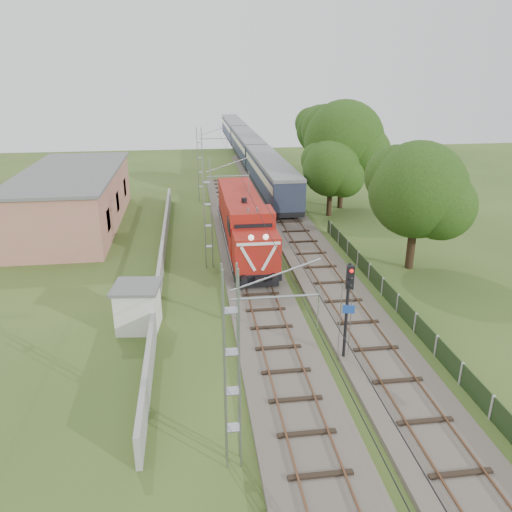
{
  "coord_description": "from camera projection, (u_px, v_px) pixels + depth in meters",
  "views": [
    {
      "loc": [
        -4.12,
        -22.86,
        13.98
      ],
      "look_at": [
        -0.02,
        7.98,
        2.2
      ],
      "focal_mm": 35.0,
      "sensor_mm": 36.0,
      "label": 1
    }
  ],
  "objects": [
    {
      "name": "tree_c",
      "position": [
        332.0,
        169.0,
        48.59
      ],
      "size": [
        5.87,
        5.59,
        7.6
      ],
      "color": "#392517",
      "rests_on": "ground"
    },
    {
      "name": "tree_a",
      "position": [
        419.0,
        191.0,
        35.13
      ],
      "size": [
        7.22,
        6.87,
        9.35
      ],
      "color": "#392517",
      "rests_on": "ground"
    },
    {
      "name": "track_main",
      "position": [
        258.0,
        290.0,
        33.08
      ],
      "size": [
        4.2,
        70.0,
        0.45
      ],
      "color": "#6B6054",
      "rests_on": "ground"
    },
    {
      "name": "locomotive",
      "position": [
        244.0,
        221.0,
        40.37
      ],
      "size": [
        3.15,
        17.99,
        4.57
      ],
      "color": "black",
      "rests_on": "ground"
    },
    {
      "name": "tree_d",
      "position": [
        322.0,
        130.0,
        69.3
      ],
      "size": [
        7.17,
        6.83,
        9.29
      ],
      "color": "#392517",
      "rests_on": "ground"
    },
    {
      "name": "tree_b",
      "position": [
        345.0,
        142.0,
        50.66
      ],
      "size": [
        8.56,
        8.15,
        11.09
      ],
      "color": "#392517",
      "rests_on": "ground"
    },
    {
      "name": "catenary",
      "position": [
        209.0,
        214.0,
        35.98
      ],
      "size": [
        3.31,
        70.0,
        8.0
      ],
      "color": "gray",
      "rests_on": "ground"
    },
    {
      "name": "relay_hut",
      "position": [
        138.0,
        307.0,
        28.13
      ],
      "size": [
        2.84,
        2.84,
        2.65
      ],
      "color": "silver",
      "rests_on": "ground"
    },
    {
      "name": "boundary_wall",
      "position": [
        162.0,
        259.0,
        36.71
      ],
      "size": [
        0.25,
        40.0,
        1.5
      ],
      "primitive_type": "cube",
      "color": "#9E9E99",
      "rests_on": "ground"
    },
    {
      "name": "fence",
      "position": [
        398.0,
        303.0,
        30.21
      ],
      "size": [
        0.12,
        32.0,
        1.2
      ],
      "color": "black",
      "rests_on": "ground"
    },
    {
      "name": "signal_post",
      "position": [
        348.0,
        296.0,
        23.98
      ],
      "size": [
        0.58,
        0.46,
        5.34
      ],
      "color": "black",
      "rests_on": "ground"
    },
    {
      "name": "track_side",
      "position": [
        293.0,
        228.0,
        45.75
      ],
      "size": [
        4.2,
        80.0,
        0.45
      ],
      "color": "#6B6054",
      "rests_on": "ground"
    },
    {
      "name": "coach_rake",
      "position": [
        247.0,
        145.0,
        78.82
      ],
      "size": [
        3.13,
        69.71,
        3.61
      ],
      "color": "black",
      "rests_on": "ground"
    },
    {
      "name": "station_building",
      "position": [
        73.0,
        198.0,
        46.12
      ],
      "size": [
        8.4,
        20.4,
        5.22
      ],
      "color": "tan",
      "rests_on": "ground"
    },
    {
      "name": "ground",
      "position": [
        276.0,
        347.0,
        26.65
      ],
      "size": [
        140.0,
        140.0,
        0.0
      ],
      "primitive_type": "plane",
      "color": "#334A1B",
      "rests_on": "ground"
    }
  ]
}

